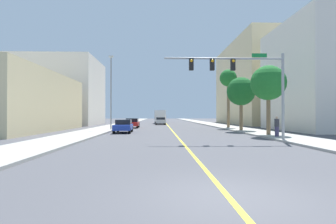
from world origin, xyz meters
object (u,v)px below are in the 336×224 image
at_px(traffic_signal_mast, 243,75).
at_px(pedestrian, 277,126).
at_px(car_red, 132,123).
at_px(car_blue, 123,126).
at_px(delivery_truck, 160,116).
at_px(palm_near, 268,83).
at_px(palm_mid, 241,92).
at_px(street_lamp, 111,89).
at_px(car_silver, 160,121).
at_px(palm_far, 228,80).

height_order(traffic_signal_mast, pedestrian, traffic_signal_mast).
distance_m(car_red, car_blue, 10.67).
bearing_deg(delivery_truck, car_red, -98.84).
relative_size(palm_near, palm_mid, 1.01).
relative_size(street_lamp, car_silver, 1.96).
xyz_separation_m(palm_mid, car_red, (-13.47, 8.87, -3.88)).
bearing_deg(palm_far, pedestrian, -90.94).
bearing_deg(traffic_signal_mast, car_silver, 99.64).
bearing_deg(car_red, delivery_truck, -101.08).
height_order(palm_near, car_blue, palm_near).
xyz_separation_m(palm_near, palm_mid, (-0.30, 7.13, -0.15)).
xyz_separation_m(street_lamp, palm_near, (15.73, -9.36, -0.35)).
relative_size(traffic_signal_mast, palm_far, 1.06).
relative_size(traffic_signal_mast, pedestrian, 5.25).
relative_size(car_red, car_blue, 0.92).
height_order(palm_far, car_silver, palm_far).
distance_m(palm_far, pedestrian, 17.52).
height_order(palm_near, car_silver, palm_near).
height_order(car_silver, delivery_truck, delivery_truck).
xyz_separation_m(car_red, delivery_truck, (4.29, 22.06, 0.86)).
distance_m(traffic_signal_mast, street_lamp, 18.45).
bearing_deg(palm_near, delivery_truck, 103.99).
height_order(street_lamp, car_silver, street_lamp).
bearing_deg(palm_near, car_silver, 107.88).
bearing_deg(palm_near, palm_far, 89.78).
relative_size(traffic_signal_mast, street_lamp, 0.97).
height_order(street_lamp, palm_mid, street_lamp).
distance_m(street_lamp, palm_near, 18.31).
distance_m(palm_near, delivery_truck, 39.35).
bearing_deg(palm_mid, car_blue, -172.36).
bearing_deg(pedestrian, palm_far, -116.27).
relative_size(traffic_signal_mast, palm_mid, 1.42).
distance_m(car_silver, car_blue, 24.60).
xyz_separation_m(traffic_signal_mast, palm_near, (3.73, 4.65, -0.05)).
relative_size(street_lamp, palm_mid, 1.47).
xyz_separation_m(palm_near, pedestrian, (-0.22, -2.21, -3.78)).
distance_m(traffic_signal_mast, car_blue, 14.67).
distance_m(palm_mid, car_blue, 14.04).
distance_m(street_lamp, palm_far, 16.63).
bearing_deg(palm_mid, palm_far, 87.17).
bearing_deg(pedestrian, street_lamp, -62.03).
xyz_separation_m(traffic_signal_mast, delivery_truck, (-5.75, 42.71, -3.22)).
bearing_deg(street_lamp, car_red, 73.54).
bearing_deg(delivery_truck, traffic_signal_mast, -80.16).
bearing_deg(palm_near, pedestrian, -95.58).
bearing_deg(palm_mid, palm_near, -87.60).
xyz_separation_m(street_lamp, car_red, (1.96, 6.64, -4.37)).
relative_size(palm_far, car_blue, 1.87).
xyz_separation_m(car_red, pedestrian, (13.56, -18.21, 0.25)).
bearing_deg(palm_mid, car_silver, 112.38).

